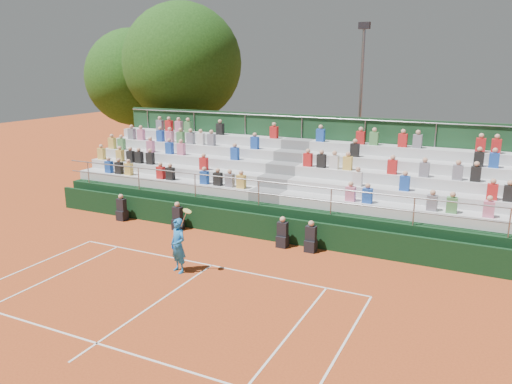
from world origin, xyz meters
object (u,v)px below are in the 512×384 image
at_px(tree_west, 134,78).
at_px(floodlight_mast, 361,95).
at_px(tree_east, 182,63).
at_px(tennis_player, 178,246).

bearing_deg(tree_west, floodlight_mast, 2.55).
relative_size(tree_east, floodlight_mast, 1.17).
height_order(tennis_player, tree_west, tree_west).
bearing_deg(tree_east, tree_west, 170.07).
height_order(tree_east, floodlight_mast, tree_east).
distance_m(tennis_player, tree_east, 16.63).
xyz_separation_m(tennis_player, floodlight_mast, (2.13, 14.52, 4.20)).
relative_size(tree_west, floodlight_mast, 1.02).
distance_m(tree_east, floodlight_mast, 10.78).
relative_size(tennis_player, tree_east, 0.21).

